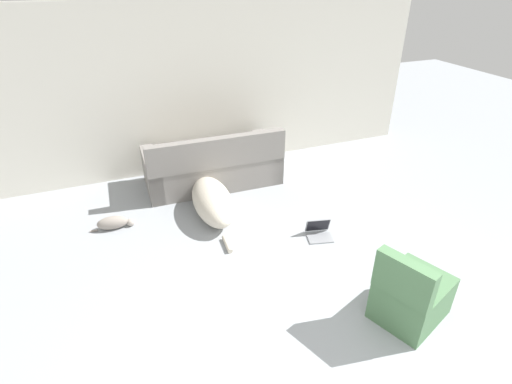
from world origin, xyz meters
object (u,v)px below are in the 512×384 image
at_px(cat, 114,223).
at_px(side_chair, 411,296).
at_px(couch, 213,166).
at_px(dog, 212,200).
at_px(laptop_open, 319,231).

relative_size(cat, side_chair, 0.68).
bearing_deg(couch, cat, 26.17).
bearing_deg(dog, couch, -14.04).
relative_size(couch, dog, 1.19).
xyz_separation_m(dog, laptop_open, (1.12, -1.02, -0.14)).
bearing_deg(laptop_open, couch, 128.41).
height_order(cat, laptop_open, laptop_open).
height_order(dog, laptop_open, dog).
distance_m(couch, side_chair, 3.51).
xyz_separation_m(dog, side_chair, (1.25, -2.53, 0.07)).
relative_size(couch, laptop_open, 5.60).
relative_size(dog, laptop_open, 4.72).
distance_m(cat, side_chair, 3.68).
bearing_deg(laptop_open, dog, 151.37).
height_order(dog, cat, dog).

